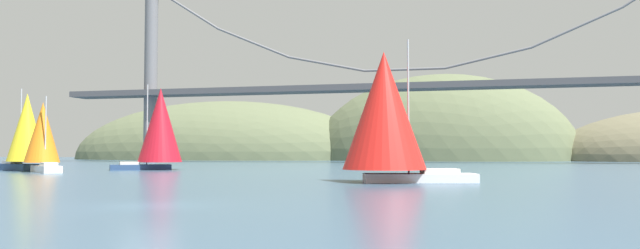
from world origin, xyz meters
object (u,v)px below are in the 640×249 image
at_px(sailboat_orange_sail, 43,136).
at_px(sailboat_yellow_sail, 26,130).
at_px(sailboat_crimson_sail, 159,127).
at_px(sailboat_red_spinnaker, 386,113).

xyz_separation_m(sailboat_orange_sail, sailboat_yellow_sail, (-4.43, 2.68, 0.73)).
height_order(sailboat_crimson_sail, sailboat_orange_sail, sailboat_crimson_sail).
xyz_separation_m(sailboat_crimson_sail, sailboat_yellow_sail, (-12.76, -7.68, -0.57)).
xyz_separation_m(sailboat_crimson_sail, sailboat_red_spinnaker, (31.13, -23.04, -0.21)).
bearing_deg(sailboat_orange_sail, sailboat_red_spinnaker, -17.82).
bearing_deg(sailboat_yellow_sail, sailboat_crimson_sail, 31.04).
distance_m(sailboat_crimson_sail, sailboat_yellow_sail, 14.90).
bearing_deg(sailboat_red_spinnaker, sailboat_orange_sail, 162.18).
xyz_separation_m(sailboat_orange_sail, sailboat_red_spinnaker, (39.46, -12.68, 1.09)).
bearing_deg(sailboat_orange_sail, sailboat_yellow_sail, 148.84).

